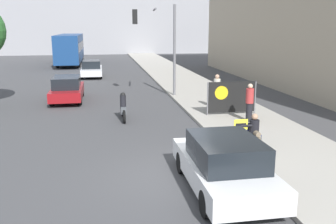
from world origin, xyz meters
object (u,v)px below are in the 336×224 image
(parked_car_curbside, at_px, (224,164))
(car_on_road_midblock, at_px, (92,69))
(pedestrian_behind, at_px, (217,91))
(city_bus_on_road, at_px, (70,47))
(motorcycle_on_road, at_px, (123,108))
(seated_protester, at_px, (254,130))
(jogger_on_sidewalk, at_px, (250,102))
(car_on_road_nearest, at_px, (67,89))
(protest_banner, at_px, (231,97))
(traffic_light_pole, at_px, (159,35))

(parked_car_curbside, height_order, car_on_road_midblock, parked_car_curbside)
(pedestrian_behind, relative_size, city_bus_on_road, 0.14)
(pedestrian_behind, distance_m, motorcycle_on_road, 5.00)
(seated_protester, xyz_separation_m, city_bus_on_road, (-8.61, 32.92, 1.16))
(seated_protester, xyz_separation_m, motorcycle_on_road, (-4.25, 5.32, -0.21))
(motorcycle_on_road, bearing_deg, city_bus_on_road, 98.99)
(jogger_on_sidewalk, bearing_deg, city_bus_on_road, -59.58)
(car_on_road_nearest, bearing_deg, car_on_road_midblock, 83.62)
(protest_banner, height_order, traffic_light_pole, traffic_light_pole)
(jogger_on_sidewalk, relative_size, traffic_light_pole, 0.31)
(seated_protester, relative_size, pedestrian_behind, 0.67)
(protest_banner, xyz_separation_m, parked_car_curbside, (-3.00, -7.91, -0.24))
(protest_banner, distance_m, city_bus_on_road, 29.57)
(jogger_on_sidewalk, bearing_deg, seated_protester, 82.57)
(jogger_on_sidewalk, xyz_separation_m, pedestrian_behind, (-0.60, 2.89, 0.03))
(jogger_on_sidewalk, distance_m, protest_banner, 1.51)
(parked_car_curbside, relative_size, motorcycle_on_road, 2.13)
(jogger_on_sidewalk, height_order, motorcycle_on_road, jogger_on_sidewalk)
(city_bus_on_road, distance_m, motorcycle_on_road, 27.98)
(seated_protester, distance_m, traffic_light_pole, 11.14)
(jogger_on_sidewalk, bearing_deg, parked_car_curbside, 74.70)
(car_on_road_midblock, bearing_deg, parked_car_curbside, -80.77)
(car_on_road_nearest, xyz_separation_m, car_on_road_midblock, (1.19, 10.62, -0.00))
(jogger_on_sidewalk, height_order, protest_banner, jogger_on_sidewalk)
(traffic_light_pole, distance_m, car_on_road_nearest, 6.28)
(parked_car_curbside, bearing_deg, jogger_on_sidewalk, 62.74)
(parked_car_curbside, distance_m, city_bus_on_road, 36.50)
(seated_protester, distance_m, parked_car_curbside, 3.63)
(pedestrian_behind, distance_m, car_on_road_nearest, 8.80)
(pedestrian_behind, bearing_deg, car_on_road_midblock, 1.57)
(car_on_road_nearest, bearing_deg, parked_car_curbside, -69.18)
(jogger_on_sidewalk, relative_size, city_bus_on_road, 0.14)
(seated_protester, distance_m, jogger_on_sidewalk, 3.68)
(seated_protester, height_order, traffic_light_pole, traffic_light_pole)
(pedestrian_behind, height_order, traffic_light_pole, traffic_light_pole)
(seated_protester, distance_m, city_bus_on_road, 34.05)
(car_on_road_nearest, height_order, motorcycle_on_road, car_on_road_nearest)
(pedestrian_behind, xyz_separation_m, city_bus_on_road, (-9.23, 26.57, 0.89))
(car_on_road_midblock, xyz_separation_m, city_bus_on_road, (-2.62, 11.89, 1.21))
(protest_banner, bearing_deg, traffic_light_pole, 114.63)
(traffic_light_pole, distance_m, car_on_road_midblock, 11.70)
(protest_banner, bearing_deg, car_on_road_nearest, 145.92)
(pedestrian_behind, distance_m, traffic_light_pole, 5.54)
(car_on_road_midblock, bearing_deg, seated_protester, -74.08)
(motorcycle_on_road, bearing_deg, jogger_on_sidewalk, -18.71)
(car_on_road_midblock, bearing_deg, motorcycle_on_road, -83.64)
(seated_protester, height_order, parked_car_curbside, parked_car_curbside)
(jogger_on_sidewalk, relative_size, motorcycle_on_road, 0.83)
(protest_banner, bearing_deg, jogger_on_sidewalk, -77.88)
(jogger_on_sidewalk, height_order, parked_car_curbside, jogger_on_sidewalk)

